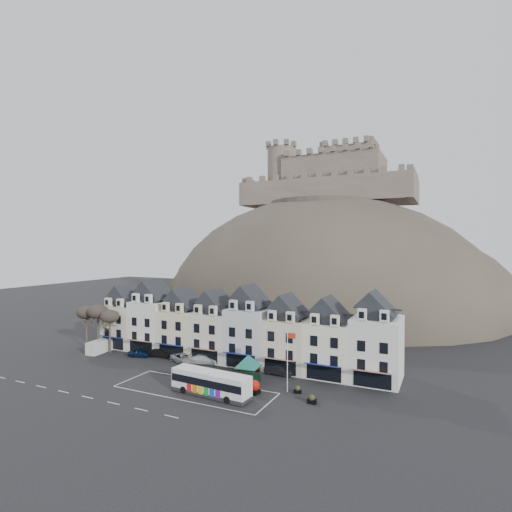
{
  "coord_description": "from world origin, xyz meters",
  "views": [
    {
      "loc": [
        32.85,
        -43.67,
        19.67
      ],
      "look_at": [
        0.39,
        24.0,
        17.71
      ],
      "focal_mm": 28.0,
      "sensor_mm": 36.0,
      "label": 1
    }
  ],
  "objects": [
    {
      "name": "car_black",
      "position": [
        -12.71,
        12.0,
        0.73
      ],
      "size": [
        4.56,
        2.04,
        1.45
      ],
      "primitive_type": "imported",
      "rotation": [
        0.0,
        0.0,
        1.69
      ],
      "color": "black",
      "rests_on": "ground"
    },
    {
      "name": "car_navy",
      "position": [
        -16.0,
        10.47,
        0.67
      ],
      "size": [
        4.18,
        2.52,
        1.33
      ],
      "primitive_type": "imported",
      "rotation": [
        0.0,
        0.0,
        1.83
      ],
      "color": "#0B1937",
      "rests_on": "ground"
    },
    {
      "name": "car_maroon",
      "position": [
        4.8,
        12.0,
        0.72
      ],
      "size": [
        4.47,
        2.59,
        1.43
      ],
      "primitive_type": "imported",
      "rotation": [
        0.0,
        0.0,
        1.8
      ],
      "color": "#610506",
      "rests_on": "ground"
    },
    {
      "name": "bus",
      "position": [
        5.11,
        0.45,
        1.76
      ],
      "size": [
        11.41,
        3.44,
        3.18
      ],
      "rotation": [
        0.0,
        0.0,
        -0.07
      ],
      "color": "#262628",
      "rests_on": "ground"
    },
    {
      "name": "castle_hill",
      "position": [
        1.25,
        68.95,
        0.11
      ],
      "size": [
        100.0,
        76.0,
        68.0
      ],
      "color": "#3E3730",
      "rests_on": "ground"
    },
    {
      "name": "ground",
      "position": [
        0.0,
        0.0,
        0.0
      ],
      "size": [
        300.0,
        300.0,
        0.0
      ],
      "primitive_type": "plane",
      "color": "black",
      "rests_on": "ground"
    },
    {
      "name": "planter_east",
      "position": [
        17.87,
        3.62,
        0.55
      ],
      "size": [
        1.15,
        0.8,
        1.14
      ],
      "rotation": [
        0.0,
        0.0,
        0.02
      ],
      "color": "black",
      "rests_on": "ground"
    },
    {
      "name": "planter_west",
      "position": [
        15.1,
        6.14,
        0.49
      ],
      "size": [
        1.11,
        0.74,
        1.02
      ],
      "rotation": [
        0.0,
        0.0,
        0.24
      ],
      "color": "black",
      "rests_on": "ground"
    },
    {
      "name": "flagpole",
      "position": [
        13.79,
        6.0,
        4.72
      ],
      "size": [
        1.2,
        0.13,
        8.26
      ],
      "rotation": [
        0.0,
        0.0,
        0.05
      ],
      "color": "silver",
      "rests_on": "ground"
    },
    {
      "name": "tree_left_far",
      "position": [
        -29.0,
        10.5,
        6.9
      ],
      "size": [
        3.61,
        3.61,
        8.24
      ],
      "color": "#352C22",
      "rests_on": "ground"
    },
    {
      "name": "coach_bay_markings",
      "position": [
        2.0,
        1.25,
        0.0
      ],
      "size": [
        22.0,
        7.5,
        0.01
      ],
      "primitive_type": "cube",
      "color": "silver",
      "rests_on": "ground"
    },
    {
      "name": "white_van",
      "position": [
        -24.6,
        9.5,
        1.11
      ],
      "size": [
        2.56,
        5.04,
        2.22
      ],
      "rotation": [
        0.0,
        0.0,
        0.09
      ],
      "color": "silver",
      "rests_on": "ground"
    },
    {
      "name": "townhouse_terrace",
      "position": [
        0.15,
        15.97,
        5.3
      ],
      "size": [
        54.4,
        9.35,
        11.8
      ],
      "color": "silver",
      "rests_on": "ground"
    },
    {
      "name": "car_silver",
      "position": [
        -6.89,
        10.99,
        0.75
      ],
      "size": [
        5.83,
        4.29,
        1.49
      ],
      "primitive_type": "imported",
      "rotation": [
        0.0,
        0.0,
        1.18
      ],
      "color": "#A0A3A8",
      "rests_on": "ground"
    },
    {
      "name": "tree_left_near",
      "position": [
        -23.0,
        10.5,
        6.55
      ],
      "size": [
        3.43,
        3.43,
        7.84
      ],
      "color": "#352C22",
      "rests_on": "ground"
    },
    {
      "name": "castle",
      "position": [
        0.51,
        75.93,
        40.19
      ],
      "size": [
        50.2,
        22.2,
        22.0
      ],
      "color": "#66584D",
      "rests_on": "ground"
    },
    {
      "name": "red_buoy",
      "position": [
        10.0,
        3.5,
        0.93
      ],
      "size": [
        1.48,
        1.48,
        1.83
      ],
      "rotation": [
        0.0,
        0.0,
        -0.18
      ],
      "color": "black",
      "rests_on": "ground"
    },
    {
      "name": "car_charcoal",
      "position": [
        10.0,
        12.0,
        0.73
      ],
      "size": [
        4.51,
        1.72,
        1.47
      ],
      "primitive_type": "imported",
      "rotation": [
        0.0,
        0.0,
        1.53
      ],
      "color": "black",
      "rests_on": "ground"
    },
    {
      "name": "tree_left_mid",
      "position": [
        -26.0,
        10.5,
        7.24
      ],
      "size": [
        3.78,
        3.78,
        8.64
      ],
      "color": "#352C22",
      "rests_on": "ground"
    },
    {
      "name": "bus_shelter",
      "position": [
        7.37,
        6.86,
        3.14
      ],
      "size": [
        6.36,
        6.36,
        4.05
      ],
      "rotation": [
        0.0,
        0.0,
        0.08
      ],
      "color": "black",
      "rests_on": "ground"
    },
    {
      "name": "car_white",
      "position": [
        -3.41,
        12.0,
        0.73
      ],
      "size": [
        5.45,
        3.53,
        1.47
      ],
      "primitive_type": "imported",
      "rotation": [
        0.0,
        0.0,
        1.89
      ],
      "color": "white",
      "rests_on": "ground"
    }
  ]
}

